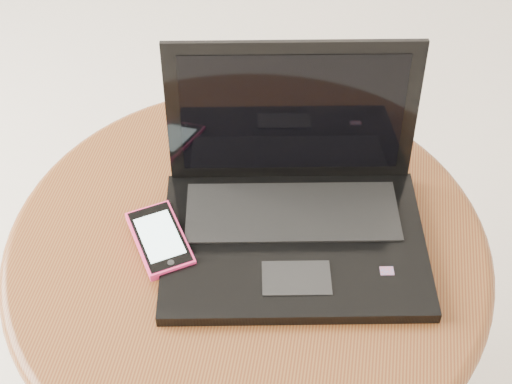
# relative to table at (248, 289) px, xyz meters

# --- Properties ---
(table) EXTENTS (0.65, 0.65, 0.52)m
(table) POSITION_rel_table_xyz_m (0.00, 0.00, 0.00)
(table) COLOR brown
(table) RESTS_ON ground
(laptop) EXTENTS (0.38, 0.32, 0.22)m
(laptop) POSITION_rel_table_xyz_m (0.06, 0.04, 0.15)
(laptop) COLOR black
(laptop) RESTS_ON table
(phone_black) EXTENTS (0.12, 0.12, 0.01)m
(phone_black) POSITION_rel_table_xyz_m (-0.08, -0.01, 0.12)
(phone_black) COLOR black
(phone_black) RESTS_ON table
(phone_pink) EXTENTS (0.11, 0.13, 0.01)m
(phone_pink) POSITION_rel_table_xyz_m (-0.11, -0.03, 0.13)
(phone_pink) COLOR #FD3075
(phone_pink) RESTS_ON phone_black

